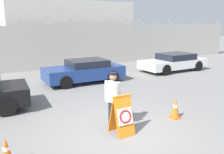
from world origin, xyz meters
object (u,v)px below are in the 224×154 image
at_px(traffic_cone_near, 175,108).
at_px(parked_car_far_side, 174,62).
at_px(parked_car_rear_sedan, 84,71).
at_px(security_guard, 113,97).
at_px(traffic_cone_mid, 6,151).
at_px(barricade_sign, 122,115).

distance_m(traffic_cone_near, parked_car_far_side, 8.63).
bearing_deg(parked_car_far_side, parked_car_rear_sedan, -0.30).
distance_m(security_guard, traffic_cone_mid, 3.27).
height_order(security_guard, parked_car_rear_sedan, security_guard).
height_order(traffic_cone_mid, parked_car_rear_sedan, parked_car_rear_sedan).
bearing_deg(parked_car_rear_sedan, parked_car_far_side, -179.10).
height_order(security_guard, parked_car_far_side, security_guard).
xyz_separation_m(traffic_cone_near, parked_car_rear_sedan, (-0.71, 6.27, 0.27)).
distance_m(barricade_sign, security_guard, 0.66).
bearing_deg(security_guard, parked_car_rear_sedan, 141.99).
xyz_separation_m(traffic_cone_near, traffic_cone_mid, (-5.37, -0.30, -0.02)).
xyz_separation_m(barricade_sign, traffic_cone_mid, (-3.16, -0.13, -0.25)).
bearing_deg(parked_car_rear_sedan, barricade_sign, 76.48).
relative_size(barricade_sign, traffic_cone_mid, 1.73).
bearing_deg(traffic_cone_mid, parked_car_rear_sedan, 54.67).
relative_size(traffic_cone_mid, parked_car_far_side, 0.15).
height_order(barricade_sign, parked_car_rear_sedan, parked_car_rear_sedan).
bearing_deg(barricade_sign, traffic_cone_mid, -178.93).
bearing_deg(traffic_cone_near, security_guard, 170.93).
xyz_separation_m(traffic_cone_mid, parked_car_far_side, (11.14, 6.72, 0.26)).
relative_size(security_guard, parked_car_far_side, 0.38).
bearing_deg(traffic_cone_mid, security_guard, 11.86).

